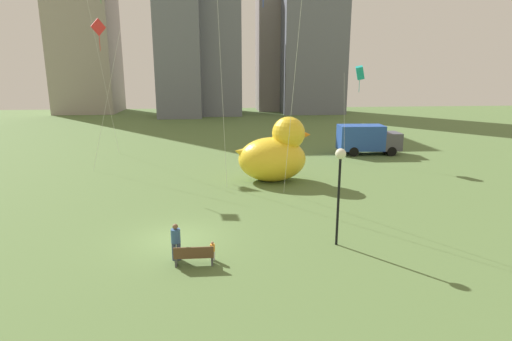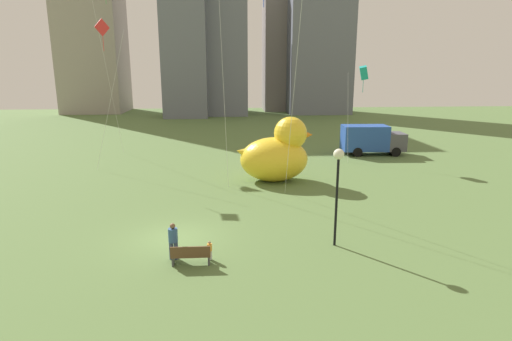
# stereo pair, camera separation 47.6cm
# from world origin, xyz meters

# --- Properties ---
(ground_plane) EXTENTS (140.00, 140.00, 0.00)m
(ground_plane) POSITION_xyz_m (0.00, 0.00, 0.00)
(ground_plane) COLOR #56733D
(park_bench) EXTENTS (1.69, 0.47, 0.90)m
(park_bench) POSITION_xyz_m (1.00, -2.95, 0.48)
(park_bench) COLOR brown
(park_bench) RESTS_ON ground
(person_adult) EXTENTS (0.41, 0.41, 1.67)m
(person_adult) POSITION_xyz_m (0.21, -2.30, 0.92)
(person_adult) COLOR #38476B
(person_adult) RESTS_ON ground
(person_child) EXTENTS (0.21, 0.21, 0.87)m
(person_child) POSITION_xyz_m (1.79, -2.48, 0.48)
(person_child) COLOR silver
(person_child) RESTS_ON ground
(giant_inflatable_duck) EXTENTS (5.77, 3.70, 4.78)m
(giant_inflatable_duck) POSITION_xyz_m (6.33, 10.54, 2.04)
(giant_inflatable_duck) COLOR yellow
(giant_inflatable_duck) RESTS_ON ground
(lamppost) EXTENTS (0.49, 0.49, 4.67)m
(lamppost) POSITION_xyz_m (7.65, -1.36, 3.65)
(lamppost) COLOR black
(lamppost) RESTS_ON ground
(box_truck) EXTENTS (6.05, 2.62, 2.85)m
(box_truck) POSITION_xyz_m (16.71, 19.57, 1.44)
(box_truck) COLOR #264CA5
(box_truck) RESTS_ON ground
(city_skyline) EXTENTS (53.12, 19.34, 40.08)m
(city_skyline) POSITION_xyz_m (-2.24, 60.99, 15.84)
(city_skyline) COLOR #9E938C
(city_skyline) RESTS_ON ground
(kite_red) EXTENTS (2.91, 2.19, 11.79)m
(kite_red) POSITION_xyz_m (-6.44, 13.94, 10.65)
(kite_red) COLOR silver
(kite_red) RESTS_ON ground
(kite_teal) EXTENTS (1.83, 2.37, 8.48)m
(kite_teal) POSITION_xyz_m (14.78, 17.28, 7.78)
(kite_teal) COLOR silver
(kite_teal) RESTS_ON ground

